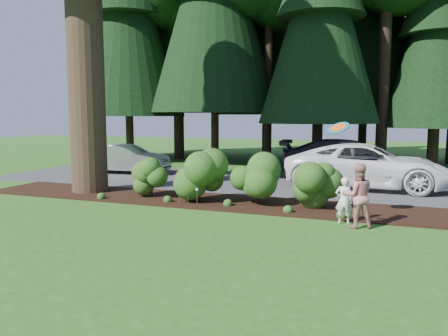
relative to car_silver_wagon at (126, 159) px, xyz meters
name	(u,v)px	position (x,y,z in m)	size (l,w,h in m)	color
ground	(158,226)	(6.21, -8.19, -0.70)	(80.00, 80.00, 0.00)	#265418
mulch_bed	(208,201)	(6.21, -4.94, -0.68)	(16.00, 2.50, 0.05)	black
driveway	(248,182)	(6.21, -0.69, -0.69)	(22.00, 6.00, 0.03)	#38383A
shrub_row	(230,178)	(6.98, -5.06, 0.11)	(6.53, 1.60, 1.61)	#1F4B17
lily_cluster	(188,190)	(5.91, -5.79, -0.21)	(0.69, 0.09, 0.57)	#1F4B17
car_silver_wagon	(126,159)	(0.00, 0.00, 0.00)	(1.42, 4.08, 1.34)	#A7A7AB
car_white_suv	(368,166)	(10.83, -0.60, 0.15)	(2.74, 5.95, 1.65)	white
car_dark_suv	(349,159)	(10.02, 1.61, 0.17)	(2.36, 5.81, 1.69)	black
child	(344,200)	(10.50, -6.39, -0.11)	(0.43, 0.28, 1.19)	white
adult	(358,196)	(10.84, -6.67, 0.08)	(0.76, 0.60, 1.57)	#AA161C
frisbee	(338,128)	(10.29, -6.17, 1.70)	(0.61, 0.51, 0.41)	#176D83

